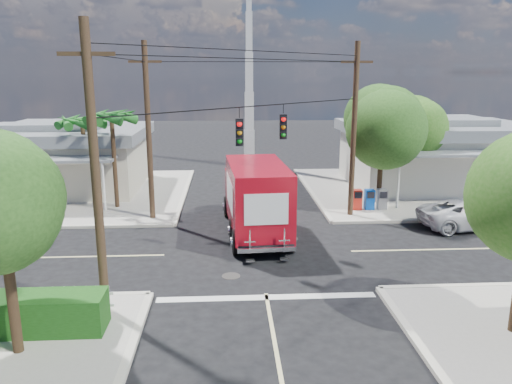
{
  "coord_description": "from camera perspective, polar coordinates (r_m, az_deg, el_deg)",
  "views": [
    {
      "loc": [
        -1.27,
        -19.98,
        7.49
      ],
      "look_at": [
        0.0,
        2.0,
        2.2
      ],
      "focal_mm": 35.0,
      "sensor_mm": 36.0,
      "label": 1
    }
  ],
  "objects": [
    {
      "name": "sidewalk_nw",
      "position": [
        33.16,
        -20.06,
        -0.25
      ],
      "size": [
        14.12,
        14.12,
        0.14
      ],
      "color": "#9F9A90",
      "rests_on": "ground"
    },
    {
      "name": "palm_nw_back",
      "position": [
        30.26,
        -19.24,
        7.42
      ],
      "size": [
        3.01,
        3.08,
        5.19
      ],
      "color": "#422D1C",
      "rests_on": "sidewalk_nw"
    },
    {
      "name": "delivery_truck",
      "position": [
        23.44,
        -0.07,
        -0.63
      ],
      "size": [
        3.03,
        8.17,
        3.47
      ],
      "color": "black",
      "rests_on": "ground"
    },
    {
      "name": "building_nw",
      "position": [
        34.58,
        -21.39,
        3.81
      ],
      "size": [
        10.8,
        10.2,
        4.3
      ],
      "color": "beige",
      "rests_on": "sidewalk_nw"
    },
    {
      "name": "sidewalk_ne",
      "position": [
        33.99,
        17.73,
        0.25
      ],
      "size": [
        14.12,
        14.12,
        0.14
      ],
      "color": "#9F9A90",
      "rests_on": "ground"
    },
    {
      "name": "picket_fence",
      "position": [
        17.2,
        -25.82,
        -11.25
      ],
      "size": [
        5.94,
        0.06,
        1.0
      ],
      "color": "silver",
      "rests_on": "sidewalk_sw"
    },
    {
      "name": "radio_tower",
      "position": [
        40.06,
        -0.78,
        10.86
      ],
      "size": [
        0.8,
        0.8,
        17.0
      ],
      "color": "silver",
      "rests_on": "ground"
    },
    {
      "name": "palm_nw_front",
      "position": [
        28.28,
        -16.18,
        8.02
      ],
      "size": [
        3.01,
        3.08,
        5.59
      ],
      "color": "#422D1C",
      "rests_on": "sidewalk_nw"
    },
    {
      "name": "vending_boxes",
      "position": [
        28.14,
        12.83,
        -0.82
      ],
      "size": [
        1.9,
        0.5,
        1.1
      ],
      "color": "red",
      "rests_on": "sidewalk_ne"
    },
    {
      "name": "building_ne",
      "position": [
        35.17,
        19.84,
        4.25
      ],
      "size": [
        11.8,
        10.2,
        4.5
      ],
      "color": "silver",
      "rests_on": "sidewalk_ne"
    },
    {
      "name": "parked_car",
      "position": [
        26.72,
        23.37,
        -2.34
      ],
      "size": [
        5.24,
        2.76,
        1.4
      ],
      "primitive_type": "imported",
      "rotation": [
        0.0,
        0.0,
        1.66
      ],
      "color": "silver",
      "rests_on": "ground"
    },
    {
      "name": "tree_sw_front",
      "position": [
        14.05,
        -27.23,
        -1.01
      ],
      "size": [
        3.88,
        3.78,
        6.03
      ],
      "color": "#422D1C",
      "rests_on": "sidewalk_sw"
    },
    {
      "name": "ground",
      "position": [
        21.38,
        0.31,
        -7.0
      ],
      "size": [
        120.0,
        120.0,
        0.0
      ],
      "primitive_type": "plane",
      "color": "black",
      "rests_on": "ground"
    },
    {
      "name": "utility_poles",
      "position": [
        21.77,
        -4.13,
        6.04
      ],
      "size": [
        12.0,
        10.68,
        9.0
      ],
      "color": "#473321",
      "rests_on": "ground"
    },
    {
      "name": "tree_ne_front",
      "position": [
        28.18,
        14.35,
        7.55
      ],
      "size": [
        4.21,
        4.14,
        6.66
      ],
      "color": "#422D1C",
      "rests_on": "sidewalk_ne"
    },
    {
      "name": "tree_ne_back",
      "position": [
        31.16,
        17.67,
        6.79
      ],
      "size": [
        3.77,
        3.66,
        5.82
      ],
      "color": "#422D1C",
      "rests_on": "sidewalk_ne"
    },
    {
      "name": "road_markings",
      "position": [
        20.01,
        0.58,
        -8.46
      ],
      "size": [
        32.0,
        32.0,
        0.01
      ],
      "color": "beige",
      "rests_on": "ground"
    }
  ]
}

